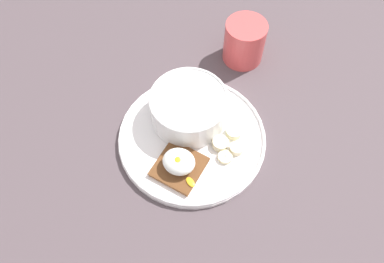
% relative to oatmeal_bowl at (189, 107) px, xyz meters
% --- Properties ---
extents(ground_plane, '(1.20, 1.20, 0.02)m').
position_rel_oatmeal_bowl_xyz_m(ground_plane, '(0.02, -0.04, -0.05)').
color(ground_plane, '#4E4246').
rests_on(ground_plane, ground).
extents(plate, '(0.28, 0.28, 0.02)m').
position_rel_oatmeal_bowl_xyz_m(plate, '(0.02, -0.04, -0.04)').
color(plate, white).
rests_on(plate, ground_plane).
extents(oatmeal_bowl, '(0.15, 0.15, 0.07)m').
position_rel_oatmeal_bowl_xyz_m(oatmeal_bowl, '(0.00, 0.00, 0.00)').
color(oatmeal_bowl, white).
rests_on(oatmeal_bowl, plate).
extents(toast_slice, '(0.10, 0.10, 0.01)m').
position_rel_oatmeal_bowl_xyz_m(toast_slice, '(0.02, -0.11, -0.03)').
color(toast_slice, brown).
rests_on(toast_slice, plate).
extents(poached_egg, '(0.07, 0.06, 0.04)m').
position_rel_oatmeal_bowl_xyz_m(poached_egg, '(0.02, -0.11, -0.01)').
color(poached_egg, white).
rests_on(poached_egg, toast_slice).
extents(banana_slice_front, '(0.03, 0.03, 0.01)m').
position_rel_oatmeal_bowl_xyz_m(banana_slice_front, '(0.11, -0.04, -0.03)').
color(banana_slice_front, '#F8E7BD').
rests_on(banana_slice_front, plate).
extents(banana_slice_left, '(0.03, 0.03, 0.01)m').
position_rel_oatmeal_bowl_xyz_m(banana_slice_left, '(0.09, -0.01, -0.03)').
color(banana_slice_left, '#EFECB8').
rests_on(banana_slice_left, plate).
extents(banana_slice_back, '(0.04, 0.04, 0.02)m').
position_rel_oatmeal_bowl_xyz_m(banana_slice_back, '(0.08, -0.04, -0.03)').
color(banana_slice_back, beige).
rests_on(banana_slice_back, plate).
extents(banana_slice_right, '(0.03, 0.03, 0.01)m').
position_rel_oatmeal_bowl_xyz_m(banana_slice_right, '(0.09, -0.06, -0.03)').
color(banana_slice_right, beige).
rests_on(banana_slice_right, plate).
extents(coffee_mug, '(0.09, 0.09, 0.09)m').
position_rel_oatmeal_bowl_xyz_m(coffee_mug, '(0.06, 0.20, 0.00)').
color(coffee_mug, '#D74A49').
rests_on(coffee_mug, ground_plane).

